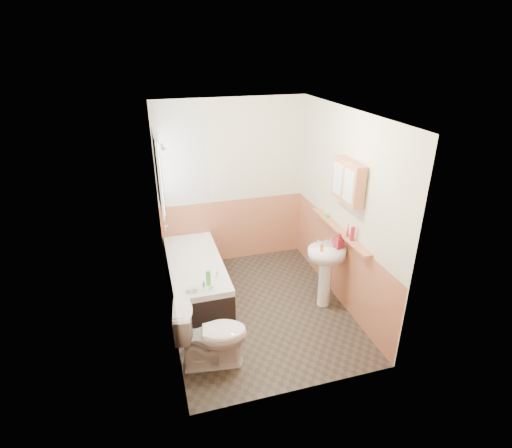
% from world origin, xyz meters
% --- Properties ---
extents(floor, '(2.80, 2.80, 0.00)m').
position_xyz_m(floor, '(0.00, 0.00, 0.00)').
color(floor, '#2A251E').
rests_on(floor, ground).
extents(ceiling, '(2.80, 2.80, 0.00)m').
position_xyz_m(ceiling, '(0.00, 0.00, 2.50)').
color(ceiling, white).
rests_on(ceiling, ground).
extents(wall_back, '(2.20, 0.02, 2.50)m').
position_xyz_m(wall_back, '(0.00, 1.41, 1.25)').
color(wall_back, beige).
rests_on(wall_back, ground).
extents(wall_front, '(2.20, 0.02, 2.50)m').
position_xyz_m(wall_front, '(0.00, -1.41, 1.25)').
color(wall_front, beige).
rests_on(wall_front, ground).
extents(wall_left, '(0.02, 2.80, 2.50)m').
position_xyz_m(wall_left, '(-1.11, 0.00, 1.25)').
color(wall_left, beige).
rests_on(wall_left, ground).
extents(wall_right, '(0.02, 2.80, 2.50)m').
position_xyz_m(wall_right, '(1.11, 0.00, 1.25)').
color(wall_right, beige).
rests_on(wall_right, ground).
extents(wainscot_right, '(0.01, 2.80, 1.00)m').
position_xyz_m(wainscot_right, '(1.09, 0.00, 0.50)').
color(wainscot_right, '#C97952').
rests_on(wainscot_right, wall_right).
extents(wainscot_front, '(2.20, 0.01, 1.00)m').
position_xyz_m(wainscot_front, '(0.00, -1.39, 0.50)').
color(wainscot_front, '#C97952').
rests_on(wainscot_front, wall_front).
extents(wainscot_back, '(2.20, 0.01, 1.00)m').
position_xyz_m(wainscot_back, '(0.00, 1.39, 0.50)').
color(wainscot_back, '#C97952').
rests_on(wainscot_back, wall_back).
extents(tile_cladding_left, '(0.01, 2.80, 2.50)m').
position_xyz_m(tile_cladding_left, '(-1.09, 0.00, 1.25)').
color(tile_cladding_left, white).
rests_on(tile_cladding_left, wall_left).
extents(tile_return_back, '(0.75, 0.01, 1.50)m').
position_xyz_m(tile_return_back, '(-0.73, 1.39, 1.75)').
color(tile_return_back, white).
rests_on(tile_return_back, wall_back).
extents(window, '(0.03, 0.79, 0.99)m').
position_xyz_m(window, '(-1.06, 0.95, 1.65)').
color(window, white).
rests_on(window, wall_left).
extents(bathtub, '(0.70, 1.66, 0.67)m').
position_xyz_m(bathtub, '(-0.73, 0.55, 0.27)').
color(bathtub, black).
rests_on(bathtub, floor).
extents(shower_riser, '(0.11, 0.09, 1.30)m').
position_xyz_m(shower_riser, '(-1.04, 0.65, 1.72)').
color(shower_riser, silver).
rests_on(shower_riser, wall_left).
extents(toilet, '(0.81, 0.53, 0.75)m').
position_xyz_m(toilet, '(-0.76, -0.79, 0.37)').
color(toilet, white).
rests_on(toilet, floor).
extents(sink, '(0.49, 0.40, 0.95)m').
position_xyz_m(sink, '(0.84, -0.15, 0.60)').
color(sink, white).
rests_on(sink, floor).
extents(pine_shelf, '(0.10, 1.44, 0.03)m').
position_xyz_m(pine_shelf, '(1.04, -0.03, 1.01)').
color(pine_shelf, '#C97952').
rests_on(pine_shelf, wall_right).
extents(medicine_cabinet, '(0.14, 0.55, 0.49)m').
position_xyz_m(medicine_cabinet, '(1.01, -0.19, 1.71)').
color(medicine_cabinet, '#C97952').
rests_on(medicine_cabinet, wall_right).
extents(foam_can, '(0.06, 0.06, 0.17)m').
position_xyz_m(foam_can, '(1.04, -0.36, 1.11)').
color(foam_can, maroon).
rests_on(foam_can, pine_shelf).
extents(green_bottle, '(0.04, 0.04, 0.19)m').
position_xyz_m(green_bottle, '(1.04, -0.25, 1.13)').
color(green_bottle, maroon).
rests_on(green_bottle, pine_shelf).
extents(black_jar, '(0.08, 0.08, 0.05)m').
position_xyz_m(black_jar, '(1.04, 0.36, 1.05)').
color(black_jar, '#59C647').
rests_on(black_jar, pine_shelf).
extents(soap_bottle, '(0.13, 0.22, 0.10)m').
position_xyz_m(soap_bottle, '(0.97, -0.18, 0.89)').
color(soap_bottle, maroon).
rests_on(soap_bottle, sink).
extents(clear_bottle, '(0.04, 0.04, 0.10)m').
position_xyz_m(clear_bottle, '(0.73, -0.20, 0.89)').
color(clear_bottle, orange).
rests_on(clear_bottle, sink).
extents(blue_gel, '(0.06, 0.04, 0.20)m').
position_xyz_m(blue_gel, '(-0.66, -0.07, 0.62)').
color(blue_gel, '#59C647').
rests_on(blue_gel, bathtub).
extents(cream_jar, '(0.11, 0.11, 0.05)m').
position_xyz_m(cream_jar, '(-0.89, -0.15, 0.55)').
color(cream_jar, silver).
rests_on(cream_jar, bathtub).
extents(orange_bottle, '(0.04, 0.04, 0.09)m').
position_xyz_m(orange_bottle, '(-0.52, 0.07, 0.57)').
color(orange_bottle, silver).
rests_on(orange_bottle, bathtub).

